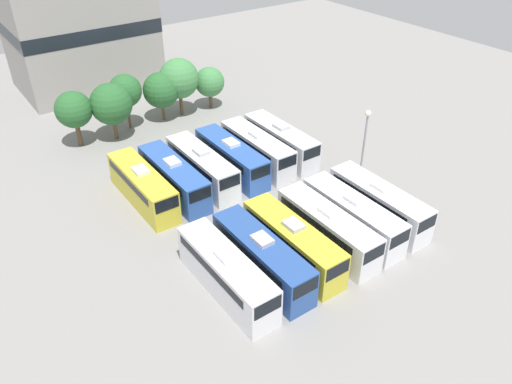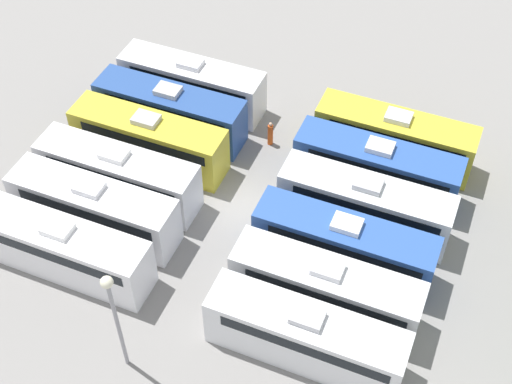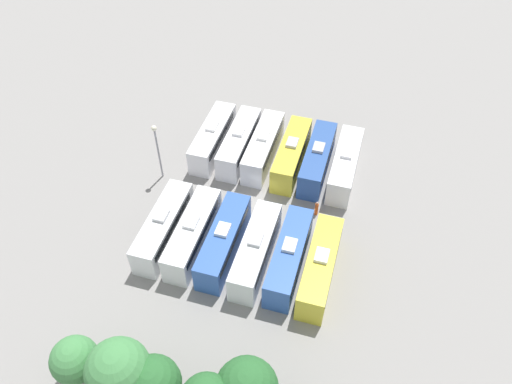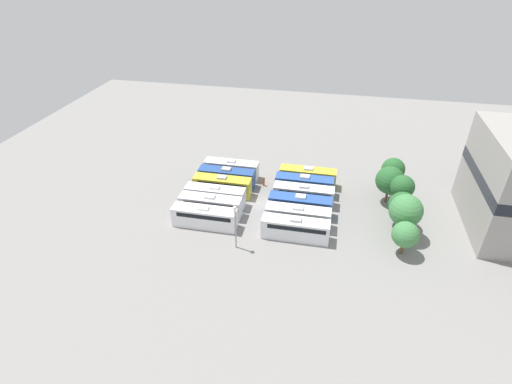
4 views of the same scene
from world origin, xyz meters
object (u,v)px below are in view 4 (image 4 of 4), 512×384
at_px(bus_11, 296,228).
at_px(bus_3, 215,196).
at_px(tree_1, 390,180).
at_px(bus_0, 232,169).
at_px(bus_9, 300,205).
at_px(bus_6, 308,176).
at_px(tree_4, 406,211).
at_px(tree_5, 405,235).
at_px(bus_4, 211,205).
at_px(bus_1, 227,177).
at_px(worker_person, 264,181).
at_px(tree_2, 402,187).
at_px(bus_2, 223,185).
at_px(bus_5, 205,217).
at_px(tree_0, 393,169).
at_px(bus_8, 304,194).
at_px(tree_3, 402,206).
at_px(bus_10, 298,216).
at_px(bus_7, 304,185).
at_px(light_pole, 235,220).

bearing_deg(bus_11, bus_3, -113.65).
bearing_deg(bus_11, tree_1, 132.76).
bearing_deg(bus_3, bus_0, 178.16).
bearing_deg(bus_9, bus_0, -124.32).
xyz_separation_m(bus_6, tree_4, (12.18, 15.23, 2.90)).
bearing_deg(tree_5, bus_4, -97.33).
bearing_deg(bus_1, bus_11, 47.92).
relative_size(bus_1, worker_person, 5.53).
bearing_deg(tree_5, tree_2, 177.61).
height_order(bus_2, worker_person, bus_2).
xyz_separation_m(bus_9, bus_11, (6.29, 0.00, 0.00)).
xyz_separation_m(bus_5, bus_9, (-6.19, 14.17, 0.00)).
xyz_separation_m(bus_3, tree_0, (-10.65, 29.16, 2.49)).
relative_size(bus_8, tree_3, 1.69).
bearing_deg(worker_person, bus_5, -25.78).
xyz_separation_m(bus_9, tree_1, (-6.69, 14.05, 2.47)).
relative_size(bus_9, tree_3, 1.69).
relative_size(bus_11, tree_5, 1.91).
bearing_deg(tree_0, bus_11, -41.39).
relative_size(bus_0, bus_10, 1.00).
relative_size(bus_0, bus_7, 1.00).
bearing_deg(light_pole, worker_person, 177.68).
bearing_deg(bus_8, tree_5, 56.33).
distance_m(bus_2, light_pole, 15.11).
distance_m(tree_2, tree_3, 4.42).
bearing_deg(worker_person, tree_2, 81.53).
relative_size(bus_6, tree_3, 1.69).
bearing_deg(bus_8, tree_2, 93.48).
bearing_deg(tree_2, bus_11, -56.21).
relative_size(bus_4, bus_6, 1.00).
bearing_deg(bus_6, worker_person, -76.69).
bearing_deg(tree_0, bus_4, -65.04).
height_order(bus_5, bus_8, same).
bearing_deg(bus_8, tree_4, 68.86).
xyz_separation_m(bus_8, tree_5, (10.04, 15.08, 1.60)).
bearing_deg(tree_1, bus_6, -101.78).
height_order(light_pole, tree_0, light_pole).
height_order(bus_0, tree_3, tree_3).
bearing_deg(tree_1, bus_7, -89.23).
distance_m(bus_6, bus_7, 3.06).
xyz_separation_m(bus_5, tree_4, (-3.56, 29.73, 2.90)).
height_order(bus_0, bus_9, same).
bearing_deg(tree_5, bus_5, -91.07).
bearing_deg(bus_9, bus_4, -78.30).
bearing_deg(bus_3, tree_3, 89.94).
height_order(bus_0, bus_1, same).
bearing_deg(worker_person, bus_4, -32.35).
relative_size(bus_4, light_pole, 1.39).
relative_size(bus_2, bus_6, 1.00).
height_order(bus_7, tree_1, tree_1).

